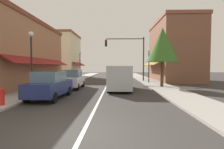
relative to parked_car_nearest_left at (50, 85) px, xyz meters
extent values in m
plane|color=#33302D|center=(3.22, 12.21, -0.88)|extent=(80.00, 80.00, 0.00)
cube|color=#A39E99|center=(-2.28, 12.21, -0.82)|extent=(2.60, 56.00, 0.12)
cube|color=gray|center=(8.72, 12.21, -0.82)|extent=(2.60, 56.00, 0.12)
cube|color=silver|center=(3.22, 12.21, -0.88)|extent=(0.14, 52.00, 0.01)
cube|color=#9E6B4C|center=(-6.23, 6.21, 2.34)|extent=(5.32, 14.00, 6.43)
cube|color=brown|center=(-6.23, 6.21, 5.75)|extent=(5.52, 14.20, 0.40)
cube|color=slate|center=(-3.64, 6.21, 0.52)|extent=(0.08, 10.64, 1.80)
cube|color=maroon|center=(-3.03, 6.21, 1.72)|extent=(1.27, 11.76, 0.73)
cube|color=slate|center=(-3.64, 3.13, 3.75)|extent=(0.08, 1.10, 1.30)
cube|color=slate|center=(-3.64, 9.29, 3.75)|extent=(0.08, 1.10, 1.30)
cube|color=brown|center=(12.61, 14.21, 3.21)|extent=(5.16, 10.00, 8.19)
cube|color=brown|center=(12.61, 14.21, 7.51)|extent=(5.36, 10.20, 0.40)
cube|color=slate|center=(10.08, 14.21, 0.52)|extent=(0.08, 7.60, 1.80)
cube|color=olive|center=(9.47, 14.21, 1.72)|extent=(1.27, 8.40, 0.73)
cube|color=slate|center=(10.08, 12.01, 5.02)|extent=(0.08, 1.10, 1.30)
cube|color=slate|center=(10.08, 16.41, 5.02)|extent=(0.08, 1.10, 1.30)
cube|color=beige|center=(-5.71, 22.21, 3.14)|extent=(4.27, 8.00, 8.04)
cube|color=brown|center=(-5.71, 22.21, 7.37)|extent=(4.47, 8.20, 0.40)
cube|color=slate|center=(-3.64, 22.21, 0.52)|extent=(0.08, 6.08, 1.80)
cube|color=maroon|center=(-3.03, 22.21, 1.72)|extent=(1.27, 6.72, 0.73)
cube|color=slate|center=(-3.64, 20.45, 4.91)|extent=(0.08, 1.10, 1.30)
cube|color=slate|center=(-3.64, 23.97, 4.91)|extent=(0.08, 1.10, 1.30)
cube|color=navy|center=(0.00, 0.03, -0.17)|extent=(1.83, 4.15, 0.80)
cube|color=slate|center=(0.00, -0.07, 0.56)|extent=(1.57, 2.04, 0.66)
cylinder|color=black|center=(-0.75, 1.40, -0.57)|extent=(0.22, 0.63, 0.62)
cylinder|color=black|center=(0.83, 1.36, -0.57)|extent=(0.22, 0.63, 0.62)
cylinder|color=black|center=(-0.83, -1.31, -0.57)|extent=(0.22, 0.63, 0.62)
cylinder|color=black|center=(0.75, -1.35, -0.57)|extent=(0.22, 0.63, 0.62)
cube|color=silver|center=(0.10, 5.12, -0.17)|extent=(1.81, 4.14, 0.80)
cube|color=slate|center=(0.10, 5.02, 0.56)|extent=(1.56, 2.03, 0.66)
cylinder|color=black|center=(-0.72, 6.45, -0.57)|extent=(0.21, 0.62, 0.62)
cylinder|color=black|center=(0.86, 6.49, -0.57)|extent=(0.21, 0.62, 0.62)
cylinder|color=black|center=(-0.66, 3.75, -0.57)|extent=(0.21, 0.62, 0.62)
cylinder|color=black|center=(0.92, 3.78, -0.57)|extent=(0.21, 0.62, 0.62)
cube|color=#B2B7BC|center=(4.57, 4.14, 0.29)|extent=(2.11, 5.06, 1.90)
cube|color=slate|center=(4.64, 6.54, 0.72)|extent=(1.73, 0.32, 0.84)
cube|color=black|center=(4.64, 6.72, -0.40)|extent=(1.87, 0.25, 0.24)
cylinder|color=black|center=(3.73, 5.72, -0.52)|extent=(0.26, 0.73, 0.72)
cylinder|color=black|center=(5.50, 5.66, -0.52)|extent=(0.26, 0.73, 0.72)
cylinder|color=black|center=(3.64, 2.62, -0.52)|extent=(0.26, 0.73, 0.72)
cylinder|color=black|center=(5.41, 2.56, -0.52)|extent=(0.26, 0.73, 0.72)
cylinder|color=#333333|center=(8.02, 12.84, 2.20)|extent=(0.18, 0.18, 6.15)
cylinder|color=#333333|center=(5.43, 12.84, 5.03)|extent=(5.19, 0.12, 0.12)
cube|color=black|center=(2.83, 12.66, 4.43)|extent=(0.30, 0.24, 0.90)
sphere|color=red|center=(2.83, 12.53, 4.71)|extent=(0.20, 0.20, 0.20)
sphere|color=#3D2D0C|center=(2.83, 12.53, 4.43)|extent=(0.20, 0.20, 0.20)
sphere|color=#0C3316|center=(2.83, 12.53, 4.15)|extent=(0.20, 0.20, 0.20)
cylinder|color=black|center=(-1.86, 1.34, 1.23)|extent=(0.12, 0.12, 4.22)
sphere|color=white|center=(-1.86, 1.34, 3.52)|extent=(0.36, 0.36, 0.36)
cylinder|color=black|center=(8.28, 10.26, 1.06)|extent=(0.12, 0.12, 3.88)
sphere|color=white|center=(8.28, 10.26, 3.18)|extent=(0.36, 0.36, 0.36)
cylinder|color=black|center=(-1.85, 17.54, 1.27)|extent=(0.12, 0.12, 4.30)
sphere|color=white|center=(-1.85, 17.54, 3.61)|extent=(0.36, 0.36, 0.36)
cylinder|color=#4C331E|center=(8.72, 5.87, 0.61)|extent=(0.30, 0.30, 2.98)
cone|color=#386626|center=(8.72, 5.87, 3.31)|extent=(3.02, 3.02, 3.32)
cylinder|color=red|center=(-1.51, -2.39, -0.41)|extent=(0.22, 0.22, 0.70)
sphere|color=red|center=(-1.51, -2.39, 0.01)|extent=(0.20, 0.20, 0.20)
camera|label=1|loc=(4.27, -10.69, 1.19)|focal=27.05mm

